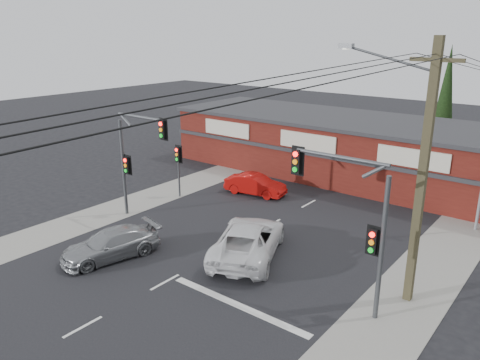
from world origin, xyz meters
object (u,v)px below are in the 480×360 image
Objects in this scene: utility_pole at (419,168)px; white_suv at (248,240)px; red_sedan at (255,185)px; shop_building at (347,147)px; silver_suv at (111,244)px.

white_suv is at bearing -173.02° from utility_pole.
red_sedan is (-4.91, 7.24, -0.16)m from white_suv.
white_suv is 0.59× the size of utility_pole.
shop_building is at bearing -105.13° from white_suv.
white_suv reaches higher than red_sedan.
shop_building is 2.73× the size of utility_pole.
white_suv is 0.21× the size of shop_building.
white_suv is 6.41m from silver_suv.
red_sedan is 0.40× the size of utility_pole.
shop_building reaches higher than silver_suv.
white_suv is 1.27× the size of silver_suv.
utility_pole is (12.03, 4.98, 4.73)m from silver_suv.
white_suv is at bearing 54.76° from silver_suv.
silver_suv is 19.22m from shop_building.
utility_pole is at bearing 163.24° from white_suv.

